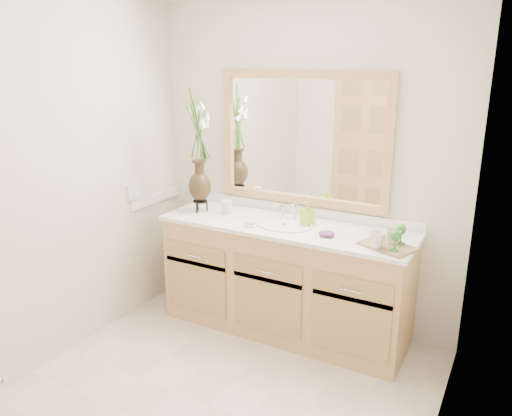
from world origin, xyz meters
The scene contains 19 objects.
floor centered at (0.00, 0.00, 0.00)m, with size 2.60×2.60×0.00m, color beige.
wall_back centered at (0.00, 1.30, 1.20)m, with size 2.40×0.02×2.40m, color beige.
wall_left centered at (-1.20, 0.00, 1.20)m, with size 0.02×2.60×2.40m, color beige.
wall_right centered at (1.20, 0.00, 1.20)m, with size 0.02×2.60×2.40m, color beige.
vanity centered at (0.00, 1.01, 0.40)m, with size 1.80×0.55×0.80m.
counter centered at (0.00, 1.01, 0.82)m, with size 1.84×0.57×0.03m, color white.
sink centered at (0.00, 1.00, 0.78)m, with size 0.38×0.34×0.23m.
mirror centered at (0.00, 1.28, 1.41)m, with size 1.32×0.04×0.97m.
switch_plate centered at (-1.19, 0.76, 0.98)m, with size 0.02×0.12×0.12m, color white.
flower_vase centered at (-0.72, 0.99, 1.39)m, with size 0.20×0.20×0.83m.
tumbler centered at (-0.50, 1.04, 0.88)m, with size 0.08×0.08×0.10m, color beige.
soap_dish centered at (-0.20, 0.86, 0.84)m, with size 0.10×0.10×0.03m.
soap_bottle centered at (0.13, 1.09, 0.91)m, with size 0.07×0.07×0.15m, color #96CB2F.
purple_dish centered at (0.35, 0.92, 0.85)m, with size 0.11×0.09×0.04m, color #63287A.
tray centered at (0.76, 0.91, 0.84)m, with size 0.32×0.22×0.02m, color brown.
mug_left centered at (0.71, 0.84, 0.90)m, with size 0.10×0.10×0.10m, color beige.
mug_right centered at (0.78, 0.96, 0.90)m, with size 0.10×0.10×0.10m, color beige.
goblet_front centered at (0.82, 0.84, 0.93)m, with size 0.06×0.06×0.13m.
goblet_back centered at (0.82, 0.98, 0.93)m, with size 0.06×0.06×0.13m.
Camera 1 is at (1.44, -2.05, 1.96)m, focal length 35.00 mm.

